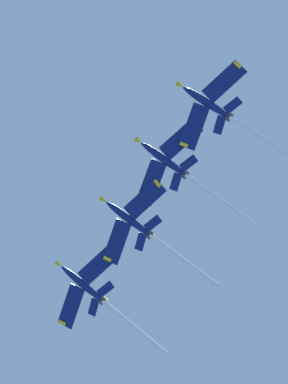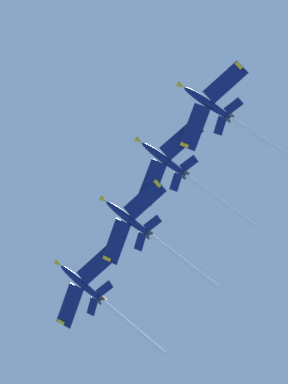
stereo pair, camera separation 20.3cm
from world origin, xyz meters
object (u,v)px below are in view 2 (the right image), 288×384
Objects in this scene: jet_inner_right at (93,293)px; jet_centre at (142,229)px; jet_far_left at (228,117)px; jet_inner_left at (177,169)px.

jet_centre is at bearing -62.11° from jet_inner_right.
jet_centre is at bearing 118.49° from jet_far_left.
jet_inner_left reaches higher than jet_inner_right.
jet_inner_left is 1.02× the size of jet_inner_right.
jet_far_left is at bearing -61.51° from jet_centre.
jet_inner_right is (-21.49, 39.97, 2.06)m from jet_far_left.
jet_far_left is 28.36m from jet_centre.
jet_centre reaches higher than jet_far_left.
jet_centre is (-13.51, 24.89, 1.37)m from jet_far_left.
jet_inner_left is (-8.27, 11.79, 2.33)m from jet_far_left.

